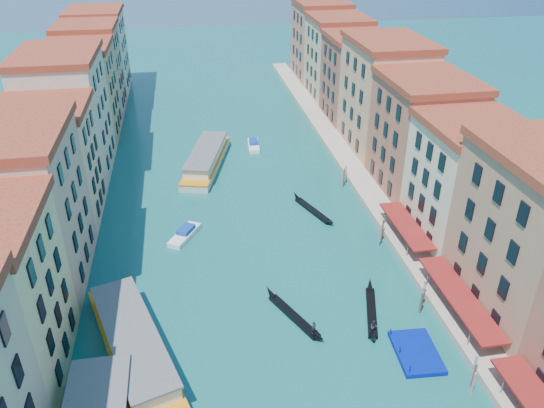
# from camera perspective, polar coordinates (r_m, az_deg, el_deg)

# --- Properties ---
(left_bank_palazzos) EXTENTS (12.80, 128.40, 21.00)m
(left_bank_palazzos) POSITION_cam_1_polar(r_m,az_deg,el_deg) (91.13, -21.74, 7.16)
(left_bank_palazzos) COLOR tan
(left_bank_palazzos) RESTS_ON ground
(right_bank_palazzos) EXTENTS (12.80, 128.40, 21.00)m
(right_bank_palazzos) POSITION_cam_1_polar(r_m,az_deg,el_deg) (96.29, 13.19, 9.63)
(right_bank_palazzos) COLOR #A55641
(right_bank_palazzos) RESTS_ON ground
(quay) EXTENTS (4.00, 140.00, 1.00)m
(quay) POSITION_cam_1_polar(r_m,az_deg,el_deg) (97.03, 8.19, 4.37)
(quay) COLOR #B0A28E
(quay) RESTS_ON ground
(restaurant_awnings) EXTENTS (3.20, 44.55, 3.12)m
(restaurant_awnings) POSITION_cam_1_polar(r_m,az_deg,el_deg) (62.98, 19.77, -9.69)
(restaurant_awnings) COLOR maroon
(restaurant_awnings) RESTS_ON ground
(mooring_poles_right) EXTENTS (1.44, 54.24, 3.20)m
(mooring_poles_right) POSITION_cam_1_polar(r_m,az_deg,el_deg) (66.69, 14.91, -8.22)
(mooring_poles_right) COLOR brown
(mooring_poles_right) RESTS_ON ground
(vaporetto_near) EXTENTS (11.62, 22.73, 3.31)m
(vaporetto_near) POSITION_cam_1_polar(r_m,az_deg,el_deg) (58.16, -14.67, -14.45)
(vaporetto_near) COLOR silver
(vaporetto_near) RESTS_ON ground
(vaporetto_far) EXTENTS (10.34, 22.05, 3.20)m
(vaporetto_far) POSITION_cam_1_polar(r_m,az_deg,el_deg) (96.47, -7.09, 4.91)
(vaporetto_far) COLOR silver
(vaporetto_far) RESTS_ON ground
(gondola_fore) EXTENTS (5.55, 10.47, 2.23)m
(gondola_fore) POSITION_cam_1_polar(r_m,az_deg,el_deg) (61.50, 2.35, -11.86)
(gondola_fore) COLOR black
(gondola_fore) RESTS_ON ground
(gondola_right) EXTENTS (3.96, 10.85, 2.21)m
(gondola_right) POSITION_cam_1_polar(r_m,az_deg,el_deg) (62.82, 10.67, -11.35)
(gondola_right) COLOR black
(gondola_right) RESTS_ON ground
(gondola_far) EXTENTS (4.82, 10.79, 1.59)m
(gondola_far) POSITION_cam_1_polar(r_m,az_deg,el_deg) (81.64, 4.34, -0.58)
(gondola_far) COLOR black
(gondola_far) RESTS_ON ground
(motorboat_mid) EXTENTS (4.97, 6.54, 1.33)m
(motorboat_mid) POSITION_cam_1_polar(r_m,az_deg,el_deg) (76.05, -9.35, -3.18)
(motorboat_mid) COLOR white
(motorboat_mid) RESTS_ON ground
(motorboat_far) EXTENTS (2.47, 6.52, 1.32)m
(motorboat_far) POSITION_cam_1_polar(r_m,az_deg,el_deg) (103.96, -1.99, 6.40)
(motorboat_far) COLOR white
(motorboat_far) RESTS_ON ground
(blue_dock) EXTENTS (4.63, 6.62, 0.53)m
(blue_dock) POSITION_cam_1_polar(r_m,az_deg,el_deg) (59.33, 15.27, -15.14)
(blue_dock) COLOR #011893
(blue_dock) RESTS_ON ground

